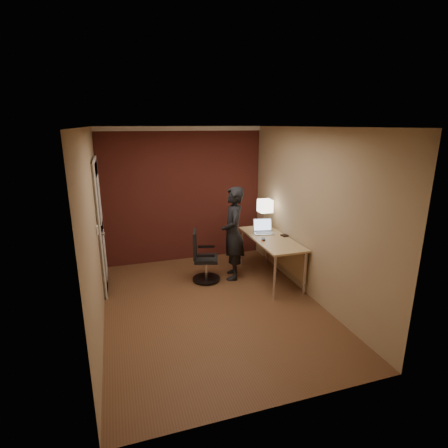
{
  "coord_description": "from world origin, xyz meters",
  "views": [
    {
      "loc": [
        -1.21,
        -4.38,
        2.53
      ],
      "look_at": [
        0.35,
        0.55,
        1.05
      ],
      "focal_mm": 28.0,
      "sensor_mm": 36.0,
      "label": 1
    }
  ],
  "objects": [
    {
      "name": "desk_lamp",
      "position": [
        1.28,
        1.09,
        1.15
      ],
      "size": [
        0.22,
        0.22,
        0.54
      ],
      "color": "silver",
      "rests_on": "desk"
    },
    {
      "name": "office_chair",
      "position": [
        0.08,
        0.86,
        0.37
      ],
      "size": [
        0.47,
        0.53,
        0.85
      ],
      "color": "black",
      "rests_on": "ground"
    },
    {
      "name": "laptop",
      "position": [
        1.17,
        0.91,
        0.79
      ],
      "size": [
        0.37,
        0.31,
        0.23
      ],
      "color": "silver",
      "rests_on": "desk"
    },
    {
      "name": "room",
      "position": [
        -0.27,
        1.54,
        1.37
      ],
      "size": [
        4.0,
        4.0,
        4.0
      ],
      "color": "brown",
      "rests_on": "ground"
    },
    {
      "name": "person",
      "position": [
        0.6,
        0.84,
        0.78
      ],
      "size": [
        0.52,
        0.65,
        1.57
      ],
      "primitive_type": "imported",
      "rotation": [
        0.0,
        0.0,
        -1.85
      ],
      "color": "black",
      "rests_on": "ground"
    },
    {
      "name": "wallet",
      "position": [
        1.43,
        0.61,
        0.74
      ],
      "size": [
        0.11,
        0.13,
        0.02
      ],
      "primitive_type": "cube",
      "rotation": [
        0.0,
        0.0,
        0.21
      ],
      "color": "black",
      "rests_on": "desk"
    },
    {
      "name": "mouse",
      "position": [
        1.0,
        0.51,
        0.75
      ],
      "size": [
        0.1,
        0.12,
        0.03
      ],
      "primitive_type": "cube",
      "rotation": [
        0.0,
        0.0,
        -0.42
      ],
      "color": "black",
      "rests_on": "desk"
    },
    {
      "name": "desk",
      "position": [
        1.25,
        0.59,
        0.6
      ],
      "size": [
        0.6,
        1.5,
        0.73
      ],
      "color": "tan",
      "rests_on": "ground"
    }
  ]
}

